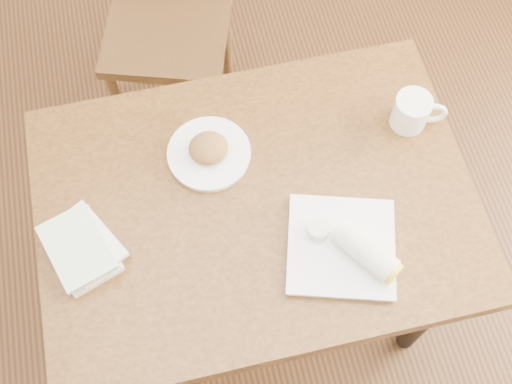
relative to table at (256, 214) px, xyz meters
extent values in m
cube|color=#472814|center=(0.00, 0.00, -0.67)|extent=(4.00, 5.00, 0.01)
cube|color=brown|center=(0.00, 0.00, 0.06)|extent=(1.13, 0.81, 0.06)
cylinder|color=black|center=(0.46, -0.31, -0.32)|extent=(0.06, 0.06, 0.69)
cylinder|color=black|center=(-0.46, 0.31, -0.32)|extent=(0.06, 0.06, 0.69)
cylinder|color=black|center=(0.46, 0.31, -0.32)|extent=(0.06, 0.06, 0.69)
cylinder|color=#4E3216|center=(0.10, 0.95, -0.44)|extent=(0.04, 0.04, 0.45)
cylinder|color=#4E3216|center=(-0.24, 1.06, -0.44)|extent=(0.04, 0.04, 0.45)
cylinder|color=#4E3216|center=(-0.01, 0.60, -0.44)|extent=(0.04, 0.04, 0.45)
cylinder|color=#4E3216|center=(-0.36, 0.72, -0.44)|extent=(0.04, 0.04, 0.45)
cube|color=#4E3216|center=(-0.13, 0.83, -0.19)|extent=(0.53, 0.53, 0.04)
cylinder|color=white|center=(-0.09, 0.16, 0.09)|extent=(0.22, 0.22, 0.01)
cylinder|color=white|center=(-0.09, 0.16, 0.10)|extent=(0.22, 0.22, 0.01)
ellipsoid|color=#B27538|center=(-0.09, 0.16, 0.13)|extent=(0.13, 0.12, 0.06)
cylinder|color=white|center=(0.46, 0.14, 0.14)|extent=(0.10, 0.10, 0.10)
torus|color=white|center=(0.51, 0.12, 0.14)|extent=(0.08, 0.04, 0.08)
cylinder|color=tan|center=(0.46, 0.14, 0.18)|extent=(0.09, 0.09, 0.01)
cylinder|color=#F2E5CC|center=(0.46, 0.14, 0.19)|extent=(0.06, 0.06, 0.00)
cube|color=white|center=(0.18, -0.18, 0.09)|extent=(0.32, 0.32, 0.02)
cube|color=white|center=(0.18, -0.18, 0.11)|extent=(0.33, 0.33, 0.01)
cylinder|color=white|center=(0.22, -0.21, 0.14)|extent=(0.15, 0.17, 0.07)
cylinder|color=yellow|center=(0.27, -0.28, 0.14)|extent=(0.06, 0.05, 0.06)
cylinder|color=silver|center=(0.13, -0.13, 0.13)|extent=(0.06, 0.06, 0.03)
cylinder|color=red|center=(0.13, -0.13, 0.14)|extent=(0.05, 0.05, 0.01)
cube|color=white|center=(-0.45, -0.04, 0.10)|extent=(0.19, 0.23, 0.02)
cube|color=silver|center=(-0.44, -0.03, 0.12)|extent=(0.21, 0.23, 0.02)
cube|color=#89C281|center=(-0.46, -0.05, 0.13)|extent=(0.19, 0.23, 0.01)
camera|label=1|loc=(-0.16, -0.67, 1.59)|focal=45.00mm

